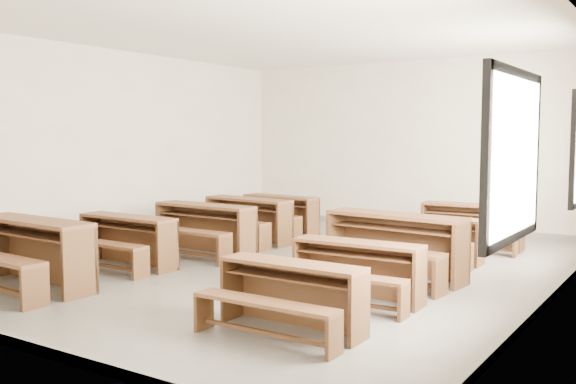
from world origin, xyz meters
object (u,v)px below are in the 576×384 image
Objects in this scene: desk_set_1 at (125,237)px; desk_set_7 at (393,241)px; desk_set_0 at (30,248)px; desk_set_5 at (289,292)px; desk_set_4 at (279,211)px; desk_set_9 at (471,223)px; desk_set_6 at (356,267)px; desk_set_3 at (246,217)px; desk_set_2 at (203,225)px; desk_set_8 at (431,236)px.

desk_set_7 is at bearing 22.38° from desk_set_1.
desk_set_7 reaches higher than desk_set_0.
desk_set_4 is at bearing 125.27° from desk_set_5.
desk_set_0 reaches higher than desk_set_9.
desk_set_1 is 1.06× the size of desk_set_6.
desk_set_7 is (3.29, -2.34, 0.07)m from desk_set_4.
desk_set_5 is (3.41, -4.86, -0.03)m from desk_set_4.
desk_set_9 is (3.32, 1.48, -0.02)m from desk_set_3.
desk_set_1 is at bearing -85.49° from desk_set_4.
desk_set_7 is (3.06, 0.04, 0.03)m from desk_set_2.
desk_set_0 is at bearing -175.43° from desk_set_5.
desk_set_1 is 2.53m from desk_set_3.
desk_set_2 is 4.20m from desk_set_9.
desk_set_3 is 1.22× the size of desk_set_5.
desk_set_2 reaches higher than desk_set_6.
desk_set_0 reaches higher than desk_set_6.
desk_set_7 is (3.32, 1.32, 0.07)m from desk_set_1.
desk_set_0 is 4.33m from desk_set_7.
desk_set_7 reaches higher than desk_set_1.
desk_set_2 is at bearing -79.38° from desk_set_4.
desk_set_5 is 3.82m from desk_set_8.
desk_set_6 is (3.45, 1.54, -0.09)m from desk_set_0.
desk_set_7 reaches higher than desk_set_5.
desk_set_7 is 1.33× the size of desk_set_8.
desk_set_2 reaches higher than desk_set_9.
desk_set_8 is (0.00, 1.31, -0.10)m from desk_set_7.
desk_set_4 reaches higher than desk_set_8.
desk_set_4 is 4.04m from desk_set_7.
desk_set_2 reaches higher than desk_set_4.
desk_set_3 is 0.91× the size of desk_set_7.
desk_set_6 is (3.45, 0.08, -0.03)m from desk_set_1.
desk_set_7 is 2.70m from desk_set_9.
desk_set_0 is 0.98× the size of desk_set_7.
desk_set_8 is (-0.12, 2.54, -0.01)m from desk_set_6.
desk_set_5 is at bearing -49.93° from desk_set_4.
desk_set_0 is 1.15× the size of desk_set_9.
desk_set_3 is at bearing 141.57° from desk_set_6.
desk_set_7 is (3.32, 2.78, 0.00)m from desk_set_0.
desk_set_3 is at bearing -177.56° from desk_set_8.
desk_set_4 is at bearing -177.25° from desk_set_9.
desk_set_3 is 1.14m from desk_set_4.
desk_set_1 is 3.45m from desk_set_6.
desk_set_6 is at bearing 2.12° from desk_set_1.
desk_set_4 is at bearing 92.71° from desk_set_0.
desk_set_1 reaches higher than desk_set_8.
desk_set_6 is at bearing -78.65° from desk_set_7.
desk_set_3 is (-0.13, 1.25, -0.01)m from desk_set_2.
desk_set_2 is 3.35m from desk_set_8.
desk_set_1 is at bearing 179.41° from desk_set_6.
desk_set_3 is at bearing 87.58° from desk_set_1.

